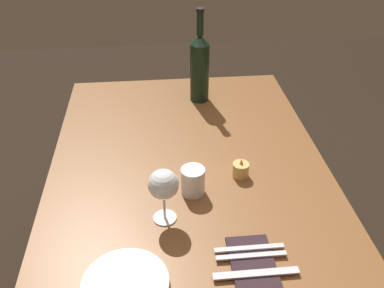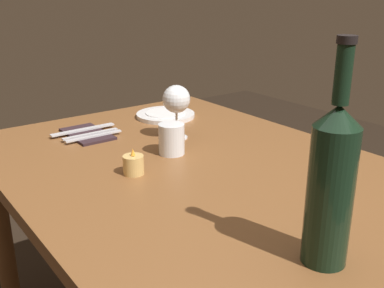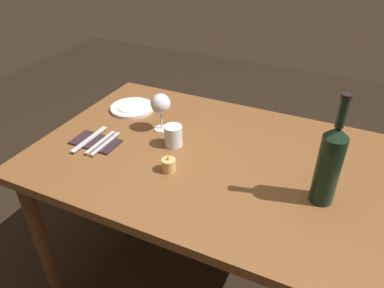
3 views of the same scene
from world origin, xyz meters
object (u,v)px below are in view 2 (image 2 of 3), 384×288
(wine_glass_left, at_px, (176,100))
(water_tumbler, at_px, (170,141))
(table_knife, at_px, (83,130))
(fork_inner, at_px, (90,134))
(votive_candle, at_px, (133,165))
(wine_bottle, at_px, (331,183))
(dinner_plate, at_px, (166,115))
(fork_outer, at_px, (94,136))
(folded_napkin, at_px, (87,134))

(wine_glass_left, bearing_deg, water_tumbler, 137.81)
(water_tumbler, xyz_separation_m, table_knife, (0.32, 0.12, -0.03))
(fork_inner, xyz_separation_m, table_knife, (0.06, 0.00, 0.00))
(wine_glass_left, distance_m, votive_candle, 0.31)
(wine_bottle, bearing_deg, dinner_plate, -16.99)
(fork_outer, bearing_deg, fork_inner, 0.00)
(wine_glass_left, relative_size, votive_candle, 2.45)
(votive_candle, distance_m, table_knife, 0.39)
(water_tumbler, xyz_separation_m, fork_outer, (0.24, 0.12, -0.03))
(folded_napkin, bearing_deg, wine_bottle, -177.69)
(wine_bottle, distance_m, fork_outer, 0.84)
(votive_candle, relative_size, dinner_plate, 0.32)
(table_knife, bearing_deg, wine_glass_left, -136.41)
(fork_outer, distance_m, table_knife, 0.08)
(fork_outer, bearing_deg, water_tumbler, -154.59)
(wine_bottle, xyz_separation_m, fork_inner, (0.85, 0.04, -0.13))
(wine_bottle, bearing_deg, fork_outer, 2.45)
(wine_bottle, height_order, table_knife, wine_bottle)
(dinner_plate, height_order, table_knife, dinner_plate)
(wine_bottle, height_order, folded_napkin, wine_bottle)
(votive_candle, distance_m, fork_outer, 0.31)
(fork_inner, bearing_deg, votive_candle, 173.74)
(wine_glass_left, bearing_deg, table_knife, 43.59)
(wine_glass_left, bearing_deg, wine_bottle, 165.78)
(folded_napkin, bearing_deg, dinner_plate, -85.08)
(dinner_plate, xyz_separation_m, fork_outer, (-0.08, 0.31, 0.00))
(wine_bottle, bearing_deg, folded_napkin, 2.31)
(wine_bottle, height_order, dinner_plate, wine_bottle)
(water_tumbler, relative_size, fork_inner, 0.48)
(folded_napkin, bearing_deg, wine_glass_left, -132.21)
(wine_bottle, distance_m, dinner_plate, 0.95)
(dinner_plate, height_order, fork_inner, dinner_plate)
(dinner_plate, height_order, fork_outer, dinner_plate)
(wine_bottle, relative_size, table_knife, 1.79)
(water_tumbler, height_order, dinner_plate, water_tumbler)
(votive_candle, xyz_separation_m, folded_napkin, (0.36, -0.04, -0.02))
(wine_bottle, relative_size, water_tumbler, 4.39)
(wine_glass_left, bearing_deg, folded_napkin, 47.79)
(water_tumbler, xyz_separation_m, votive_candle, (-0.06, 0.15, -0.02))
(water_tumbler, distance_m, table_knife, 0.34)
(dinner_plate, bearing_deg, water_tumbler, 148.54)
(votive_candle, bearing_deg, folded_napkin, -5.82)
(votive_candle, relative_size, table_knife, 0.32)
(wine_glass_left, xyz_separation_m, wine_bottle, (-0.69, 0.17, 0.03))
(wine_bottle, distance_m, folded_napkin, 0.89)
(wine_glass_left, bearing_deg, fork_inner, 51.78)
(votive_candle, xyz_separation_m, fork_outer, (0.31, -0.04, -0.01))
(wine_glass_left, relative_size, folded_napkin, 0.86)
(votive_candle, xyz_separation_m, fork_inner, (0.33, -0.04, -0.01))
(fork_outer, bearing_deg, folded_napkin, -0.00)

